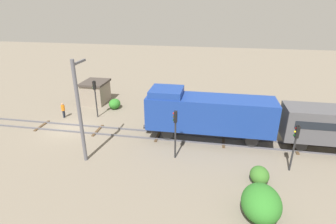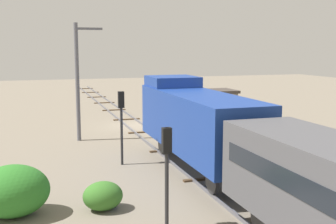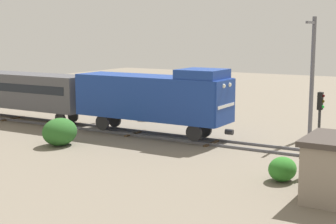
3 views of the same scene
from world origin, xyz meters
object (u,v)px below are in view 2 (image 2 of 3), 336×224
at_px(worker_near_track, 155,109).
at_px(locomotive, 195,119).
at_px(traffic_signal_near, 177,92).
at_px(traffic_signal_mid, 121,114).
at_px(relay_hut, 215,105).
at_px(catenary_mast, 78,79).
at_px(traffic_signal_far, 167,159).

bearing_deg(worker_near_track, locomotive, -103.28).
bearing_deg(traffic_signal_near, traffic_signal_mid, 55.71).
bearing_deg(traffic_signal_mid, relay_hut, -132.94).
bearing_deg(worker_near_track, catenary_mast, -144.26).
bearing_deg(catenary_mast, traffic_signal_mid, 102.39).
xyz_separation_m(traffic_signal_far, catenary_mast, (1.34, -15.77, 1.72)).
height_order(locomotive, worker_near_track, locomotive).
relative_size(traffic_signal_near, traffic_signal_far, 1.11).
bearing_deg(relay_hut, traffic_signal_near, 25.30).
height_order(traffic_signal_near, traffic_signal_far, traffic_signal_near).
relative_size(traffic_signal_mid, worker_near_track, 2.41).
relative_size(traffic_signal_mid, relay_hut, 1.17).
xyz_separation_m(worker_near_track, relay_hut, (-5.10, 1.51, 0.40)).
relative_size(traffic_signal_far, catenary_mast, 0.46).
height_order(locomotive, traffic_signal_far, locomotive).
distance_m(traffic_signal_mid, worker_near_track, 14.56).
bearing_deg(traffic_signal_mid, catenary_mast, -77.61).
xyz_separation_m(locomotive, catenary_mast, (4.94, -9.35, 1.54)).
distance_m(catenary_mast, relay_hut, 13.62).
height_order(traffic_signal_far, catenary_mast, catenary_mast).
xyz_separation_m(traffic_signal_near, traffic_signal_mid, (6.60, 9.68, -0.01)).
bearing_deg(catenary_mast, traffic_signal_near, -161.81).
bearing_deg(catenary_mast, traffic_signal_far, 94.85).
bearing_deg(traffic_signal_far, worker_near_track, -105.26).
bearing_deg(traffic_signal_far, relay_hut, -118.45).
relative_size(traffic_signal_mid, traffic_signal_far, 1.11).
distance_m(traffic_signal_mid, traffic_signal_far, 8.78).
distance_m(locomotive, relay_hut, 15.99).
xyz_separation_m(locomotive, relay_hut, (-7.50, -14.06, -1.38)).
height_order(traffic_signal_far, relay_hut, traffic_signal_far).
height_order(traffic_signal_near, relay_hut, traffic_signal_near).
distance_m(traffic_signal_mid, relay_hut, 16.07).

